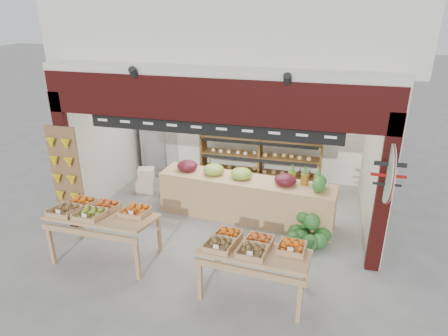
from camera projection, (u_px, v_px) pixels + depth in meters
ground at (225, 217)px, 8.15m from camera, size 60.00×60.00×0.00m
shop_structure at (245, 9)px, 8.08m from camera, size 6.36×5.12×5.40m
banana_board at (66, 176)px, 7.30m from camera, size 0.60×0.15×1.80m
gift_sign at (389, 173)px, 5.82m from camera, size 0.04×0.93×0.92m
back_shelving at (261, 140)px, 9.14m from camera, size 2.81×0.46×1.75m
refrigerator at (159, 139)px, 9.97m from camera, size 0.72×0.72×1.77m
cardboard_stack at (156, 183)px, 9.14m from camera, size 1.00×0.84×0.61m
mid_counter at (245, 197)px, 7.93m from camera, size 3.52×1.01×1.09m
display_table_left at (98, 213)px, 6.61m from camera, size 1.69×0.96×1.06m
display_table_right at (252, 248)px, 5.77m from camera, size 1.62×0.98×1.00m
watermelon_pile at (308, 233)px, 7.21m from camera, size 0.80×0.75×0.57m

